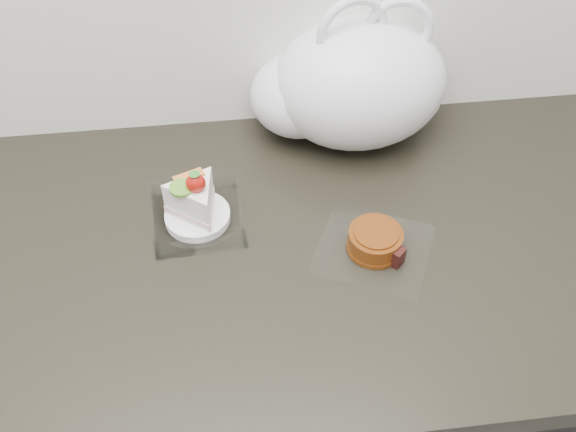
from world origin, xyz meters
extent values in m
cube|color=black|center=(0.00, 1.69, 0.43)|extent=(2.00, 0.60, 0.86)
cube|color=black|center=(0.00, 1.69, 0.88)|extent=(2.04, 0.64, 0.04)
cube|color=white|center=(0.03, 1.75, 0.90)|extent=(0.15, 0.15, 0.00)
cylinder|color=white|center=(0.03, 1.75, 0.91)|extent=(0.10, 0.10, 0.01)
ellipsoid|color=red|center=(0.04, 1.74, 0.99)|extent=(0.03, 0.03, 0.03)
cone|color=#2D7223|center=(0.04, 1.74, 1.01)|extent=(0.02, 0.02, 0.01)
cylinder|color=#68A32F|center=(0.02, 1.75, 0.98)|extent=(0.04, 0.04, 0.00)
cube|color=orange|center=(0.03, 1.77, 0.98)|extent=(0.05, 0.03, 0.00)
cube|color=white|center=(0.30, 1.66, 0.90)|extent=(0.22, 0.21, 0.00)
cylinder|color=#692C0C|center=(0.30, 1.66, 0.92)|extent=(0.10, 0.10, 0.03)
cylinder|color=#692C0C|center=(0.30, 1.66, 0.91)|extent=(0.11, 0.11, 0.01)
cylinder|color=#692C0C|center=(0.30, 1.66, 0.94)|extent=(0.08, 0.08, 0.00)
cube|color=black|center=(0.32, 1.63, 0.92)|extent=(0.03, 0.03, 0.03)
ellipsoid|color=white|center=(0.32, 1.93, 1.01)|extent=(0.31, 0.25, 0.22)
ellipsoid|color=white|center=(0.22, 1.94, 0.99)|extent=(0.18, 0.17, 0.14)
torus|color=white|center=(0.30, 1.93, 1.11)|extent=(0.12, 0.04, 0.12)
torus|color=white|center=(0.38, 1.94, 1.11)|extent=(0.11, 0.03, 0.11)
camera|label=1|loc=(0.09, 1.05, 1.65)|focal=40.00mm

